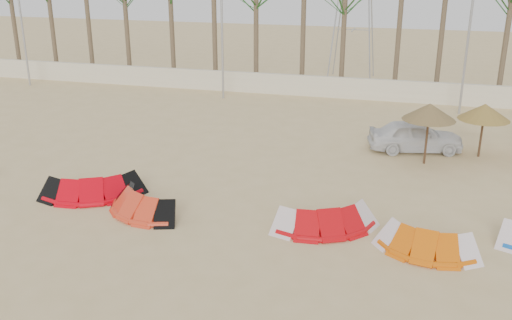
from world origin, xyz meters
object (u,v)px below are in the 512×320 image
(parasol_left, at_px, (429,112))
(kite_red_mid, at_px, (145,200))
(kite_red_left, at_px, (97,183))
(kite_orange, at_px, (427,237))
(parasol_mid, at_px, (484,112))
(kite_red_right, at_px, (327,214))
(car, at_px, (415,136))

(parasol_left, bearing_deg, kite_red_mid, -140.90)
(kite_red_left, xyz_separation_m, kite_red_mid, (2.41, -0.92, -0.00))
(kite_orange, xyz_separation_m, parasol_mid, (2.29, 9.44, 1.63))
(kite_red_right, bearing_deg, parasol_left, 66.38)
(kite_red_mid, distance_m, parasol_left, 12.21)
(kite_orange, relative_size, car, 0.77)
(parasol_left, distance_m, parasol_mid, 2.81)
(car, bearing_deg, kite_orange, 169.73)
(kite_red_mid, xyz_separation_m, parasol_mid, (11.69, 9.17, 1.63))
(kite_red_right, height_order, kite_orange, same)
(kite_orange, height_order, parasol_left, parasol_left)
(kite_red_mid, distance_m, car, 12.83)
(kite_red_mid, relative_size, parasol_mid, 1.47)
(kite_red_left, bearing_deg, kite_red_mid, -20.96)
(kite_red_left, relative_size, kite_orange, 1.28)
(kite_red_right, bearing_deg, parasol_mid, 57.89)
(kite_red_right, xyz_separation_m, parasol_left, (3.10, 7.08, 1.86))
(kite_red_mid, relative_size, car, 0.85)
(kite_red_mid, relative_size, kite_red_right, 0.91)
(kite_red_right, relative_size, car, 0.93)
(parasol_mid, height_order, car, parasol_mid)
(kite_red_mid, distance_m, kite_red_right, 6.29)
(kite_red_left, bearing_deg, kite_red_right, -2.59)
(kite_orange, distance_m, car, 9.49)
(kite_red_left, distance_m, parasol_mid, 16.41)
(parasol_mid, xyz_separation_m, car, (-2.76, 0.04, -1.34))
(kite_orange, bearing_deg, parasol_mid, 76.38)
(kite_red_left, xyz_separation_m, parasol_mid, (14.10, 8.24, 1.63))
(car, bearing_deg, kite_red_left, 113.04)
(kite_red_left, height_order, kite_red_mid, same)
(kite_red_right, bearing_deg, car, 72.95)
(kite_red_left, relative_size, kite_red_mid, 1.17)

